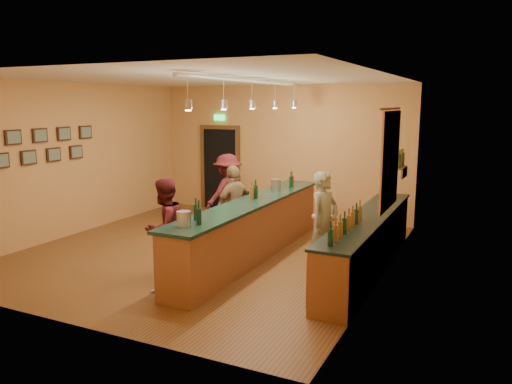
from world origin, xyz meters
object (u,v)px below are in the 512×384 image
at_px(bar_stool, 322,223).
at_px(bartender, 324,222).
at_px(tasting_bar, 252,225).
at_px(customer_b, 235,207).
at_px(back_counter, 368,242).
at_px(customer_a, 165,228).
at_px(customer_c, 228,192).

bearing_deg(bar_stool, bartender, -69.76).
height_order(tasting_bar, customer_b, customer_b).
relative_size(back_counter, bar_stool, 5.83).
relative_size(tasting_bar, bar_stool, 6.53).
bearing_deg(bartender, customer_a, 140.80).
bearing_deg(bartender, tasting_bar, 103.21).
relative_size(bartender, customer_c, 0.99).
xyz_separation_m(back_counter, customer_b, (-2.60, 0.19, 0.32)).
bearing_deg(bar_stool, customer_a, -133.58).
xyz_separation_m(back_counter, tasting_bar, (-2.05, -0.18, 0.12)).
xyz_separation_m(back_counter, customer_c, (-3.42, 1.40, 0.36)).
height_order(bartender, bar_stool, bartender).
bearing_deg(tasting_bar, customer_c, 130.74).
height_order(back_counter, customer_a, customer_a).
bearing_deg(customer_c, customer_a, 30.84).
bearing_deg(customer_a, customer_b, 178.93).
height_order(tasting_bar, customer_c, customer_c).
distance_m(bartender, customer_b, 2.01).
xyz_separation_m(back_counter, bar_stool, (-0.92, 0.37, 0.15)).
bearing_deg(back_counter, bartender, -152.93).
relative_size(back_counter, customer_a, 2.83).
bearing_deg(customer_b, bartender, 94.39).
height_order(customer_b, bar_stool, customer_b).
height_order(customer_a, bar_stool, customer_a).
bearing_deg(customer_c, tasting_bar, 61.62).
xyz_separation_m(tasting_bar, bartender, (1.40, -0.15, 0.23)).
height_order(bartender, customer_a, bartender).
bearing_deg(back_counter, customer_b, 175.86).
relative_size(customer_b, bar_stool, 2.07).
bearing_deg(customer_a, bar_stool, 143.62).
xyz_separation_m(customer_b, customer_c, (-0.81, 1.21, 0.03)).
xyz_separation_m(back_counter, customer_a, (-2.87, -1.68, 0.32)).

